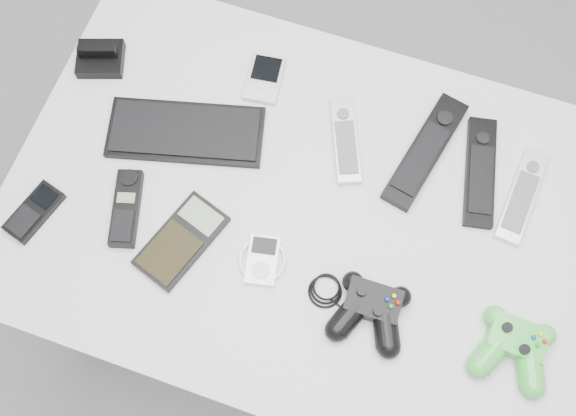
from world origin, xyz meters
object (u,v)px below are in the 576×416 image
(calculator, at_px, (181,241))
(controller_black, at_px, (371,309))
(desk, at_px, (321,225))
(pda, at_px, (264,79))
(remote_black_b, at_px, (480,172))
(remote_silver_b, at_px, (522,195))
(remote_silver_a, at_px, (345,140))
(mp3_player, at_px, (262,260))
(controller_green, at_px, (515,346))
(remote_black_a, at_px, (426,151))
(pda_keyboard, at_px, (186,132))
(mobile_phone, at_px, (34,212))
(cordless_handset, at_px, (126,208))

(calculator, distance_m, controller_black, 0.36)
(desk, bearing_deg, pda, 130.66)
(remote_black_b, relative_size, remote_silver_b, 1.12)
(pda, relative_size, remote_silver_a, 0.58)
(mp3_player, height_order, controller_green, controller_green)
(desk, bearing_deg, calculator, -148.54)
(desk, height_order, remote_black_a, remote_black_a)
(pda_keyboard, relative_size, remote_silver_a, 1.68)
(pda, xyz_separation_m, remote_black_a, (0.34, -0.05, 0.00))
(mobile_phone, bearing_deg, remote_black_b, 40.35)
(pda, xyz_separation_m, remote_silver_a, (0.19, -0.08, 0.00))
(controller_green, bearing_deg, mp3_player, -178.39)
(remote_black_b, distance_m, controller_green, 0.32)
(mp3_player, xyz_separation_m, controller_green, (0.45, -0.01, 0.01))
(desk, distance_m, pda_keyboard, 0.31)
(remote_black_a, distance_m, mp3_player, 0.37)
(pda_keyboard, height_order, mp3_player, pda_keyboard)
(remote_black_a, relative_size, controller_green, 1.75)
(remote_black_a, bearing_deg, controller_black, -79.41)
(cordless_handset, height_order, controller_black, controller_black)
(remote_black_a, distance_m, cordless_handset, 0.56)
(remote_black_b, bearing_deg, mobile_phone, -166.48)
(remote_black_b, bearing_deg, calculator, -158.29)
(calculator, relative_size, controller_green, 1.22)
(pda_keyboard, height_order, remote_black_b, remote_black_b)
(remote_black_a, height_order, remote_silver_b, remote_black_a)
(pda_keyboard, bearing_deg, calculator, -84.56)
(calculator, xyz_separation_m, mp3_player, (0.15, 0.01, -0.00))
(remote_black_b, xyz_separation_m, controller_black, (-0.12, -0.32, 0.01))
(desk, height_order, controller_black, controller_black)
(remote_black_a, relative_size, mp3_player, 2.76)
(controller_green, bearing_deg, mobile_phone, -174.71)
(mobile_phone, relative_size, cordless_handset, 0.78)
(mp3_player, bearing_deg, controller_black, -18.36)
(remote_silver_a, relative_size, mp3_player, 1.96)
(remote_silver_a, distance_m, calculator, 0.36)
(remote_silver_b, relative_size, calculator, 1.12)
(pda_keyboard, bearing_deg, remote_silver_b, -7.20)
(calculator, bearing_deg, pda, 104.20)
(calculator, xyz_separation_m, controller_black, (0.36, -0.01, 0.01))
(mobile_phone, xyz_separation_m, controller_black, (0.63, 0.03, 0.01))
(pda_keyboard, distance_m, controller_green, 0.70)
(controller_black, bearing_deg, mobile_phone, -178.63)
(pda, height_order, remote_black_b, remote_black_b)
(controller_black, bearing_deg, pda, 130.38)
(remote_black_a, xyz_separation_m, cordless_handset, (-0.48, -0.29, -0.00))
(pda_keyboard, distance_m, mp3_player, 0.29)
(cordless_handset, xyz_separation_m, controller_black, (0.47, -0.03, 0.01))
(cordless_handset, distance_m, controller_green, 0.72)
(cordless_handset, relative_size, controller_black, 0.65)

